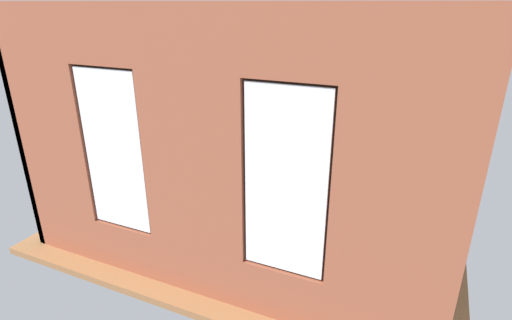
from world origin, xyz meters
TOP-DOWN VIEW (x-y plane):
  - ground_plane at (0.00, 0.00)m, footprint 6.21×5.55m
  - brick_wall_with_windows at (0.00, 2.39)m, footprint 5.61×0.30m
  - white_wall_right at (2.76, 0.20)m, footprint 0.10×4.55m
  - couch_by_window at (0.88, 1.75)m, footprint 2.01×0.87m
  - couch_left at (-2.10, 0.31)m, footprint 0.98×2.08m
  - coffee_table at (0.44, -0.28)m, footprint 1.57×0.87m
  - cup_ceramic at (0.91, -0.15)m, footprint 0.07×0.07m
  - candle_jar at (0.44, -0.28)m, footprint 0.08×0.08m
  - table_plant_small at (0.32, -0.15)m, footprint 0.12×0.12m
  - remote_silver at (0.63, -0.39)m, footprint 0.18×0.11m
  - remote_gray at (0.01, -0.44)m, footprint 0.14×0.16m
  - media_console at (2.46, 0.38)m, footprint 1.01×0.42m
  - tv_flatscreen at (2.46, 0.38)m, footprint 0.99×0.20m
  - potted_plant_foreground_right at (2.15, -1.72)m, footprint 0.69×0.80m
  - potted_plant_corner_near_left at (-2.25, -1.77)m, footprint 1.09×1.18m
  - potted_plant_between_couches at (-0.58, 1.69)m, footprint 0.97×0.96m
  - potted_plant_corner_far_left at (-2.26, 1.85)m, footprint 1.08×1.11m
  - potted_plant_by_left_couch at (-1.71, -1.16)m, footprint 0.29×0.29m
  - potted_plant_beside_window_right at (2.18, 1.85)m, footprint 0.62×0.62m

SIDE VIEW (x-z plane):
  - ground_plane at x=0.00m, z-range -0.10..0.00m
  - media_console at x=2.46m, z-range 0.00..0.54m
  - couch_left at x=-2.10m, z-range -0.07..0.73m
  - couch_by_window at x=0.88m, z-range -0.07..0.73m
  - potted_plant_by_left_couch at x=-1.71m, z-range 0.08..0.65m
  - coffee_table at x=0.44m, z-range 0.17..0.60m
  - remote_silver at x=0.63m, z-range 0.43..0.45m
  - remote_gray at x=0.01m, z-range 0.43..0.45m
  - cup_ceramic at x=0.91m, z-range 0.43..0.52m
  - candle_jar at x=0.44m, z-range 0.43..0.54m
  - table_plant_small at x=0.32m, z-range 0.44..0.63m
  - potted_plant_beside_window_right at x=2.18m, z-range 0.15..1.05m
  - potted_plant_corner_near_left at x=-2.25m, z-range 0.05..1.30m
  - potted_plant_foreground_right at x=2.15m, z-range 0.03..1.38m
  - potted_plant_corner_far_left at x=-2.26m, z-range 0.07..1.39m
  - potted_plant_between_couches at x=-0.58m, z-range 0.03..1.51m
  - tv_flatscreen at x=2.46m, z-range 0.54..1.23m
  - brick_wall_with_windows at x=0.00m, z-range -0.02..3.41m
  - white_wall_right at x=2.76m, z-range 0.00..3.43m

